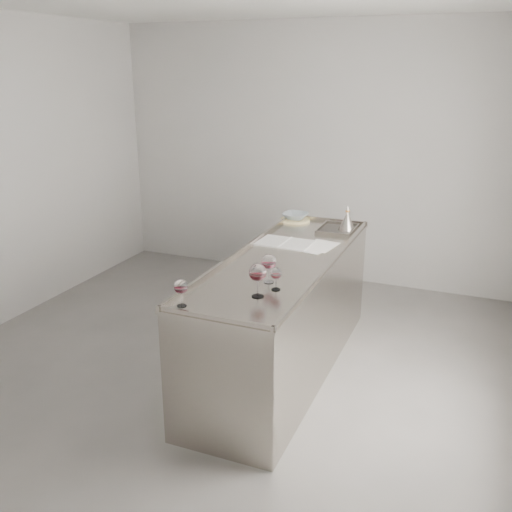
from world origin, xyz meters
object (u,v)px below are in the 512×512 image
at_px(notebook, 285,243).
at_px(wine_glass_middle, 258,273).
at_px(counter, 283,315).
at_px(wine_glass_right, 269,262).
at_px(wine_glass_small, 276,274).
at_px(ceramic_bowl, 295,216).
at_px(wine_funnel, 347,222).
at_px(wine_glass_left, 181,287).

bearing_deg(notebook, wine_glass_middle, -77.08).
xyz_separation_m(counter, wine_glass_right, (0.07, -0.50, 0.61)).
bearing_deg(counter, wine_glass_middle, -82.78).
relative_size(counter, wine_glass_middle, 10.94).
bearing_deg(wine_glass_small, wine_glass_right, 130.55).
bearing_deg(wine_glass_small, notebook, 106.37).
xyz_separation_m(notebook, ceramic_bowl, (-0.15, 0.71, 0.04)).
relative_size(wine_glass_small, wine_funnel, 0.68).
xyz_separation_m(counter, ceramic_bowl, (-0.28, 1.08, 0.52)).
xyz_separation_m(counter, wine_glass_small, (0.16, -0.61, 0.58)).
height_order(wine_glass_small, notebook, wine_glass_small).
bearing_deg(wine_funnel, wine_glass_left, -104.37).
bearing_deg(wine_glass_middle, notebook, 101.05).
relative_size(counter, wine_glass_left, 14.09).
bearing_deg(counter, wine_glass_right, -81.97).
relative_size(wine_glass_small, ceramic_bowl, 0.66).
xyz_separation_m(wine_glass_left, ceramic_bowl, (0.00, 2.16, -0.07)).
bearing_deg(wine_glass_right, wine_funnel, 83.12).
height_order(wine_glass_middle, wine_funnel, wine_funnel).
distance_m(counter, wine_glass_left, 1.26).
bearing_deg(wine_glass_left, wine_glass_small, 46.92).
bearing_deg(wine_funnel, notebook, -122.11).
distance_m(wine_glass_middle, ceramic_bowl, 1.88).
height_order(counter, wine_glass_left, wine_glass_left).
height_order(counter, ceramic_bowl, ceramic_bowl).
distance_m(wine_glass_middle, wine_glass_small, 0.17).
xyz_separation_m(ceramic_bowl, wine_funnel, (0.52, -0.12, 0.02)).
bearing_deg(wine_glass_small, ceramic_bowl, 104.54).
distance_m(wine_glass_small, notebook, 1.03).
xyz_separation_m(wine_glass_small, wine_funnel, (0.08, 1.57, -0.04)).
bearing_deg(counter, wine_glass_small, -75.05).
bearing_deg(counter, wine_funnel, 75.52).
height_order(wine_glass_left, wine_glass_middle, wine_glass_middle).
xyz_separation_m(wine_glass_right, ceramic_bowl, (-0.35, 1.58, -0.09)).
xyz_separation_m(counter, wine_funnel, (0.25, 0.96, 0.54)).
distance_m(wine_glass_small, wine_funnel, 1.57).
bearing_deg(ceramic_bowl, wine_glass_middle, -78.59).
xyz_separation_m(wine_glass_left, notebook, (0.15, 1.45, -0.12)).
bearing_deg(notebook, wine_glass_right, -75.50).
distance_m(wine_glass_left, wine_glass_right, 0.67).
xyz_separation_m(wine_glass_middle, wine_glass_right, (-0.03, 0.26, -0.01)).
bearing_deg(wine_funnel, wine_glass_small, -93.07).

